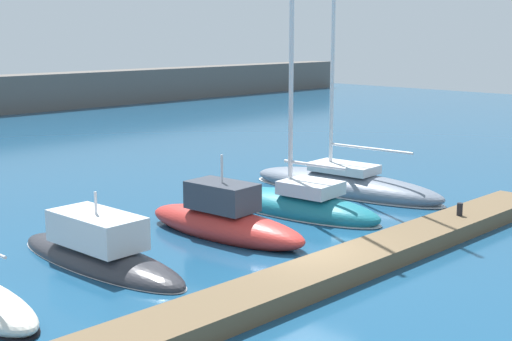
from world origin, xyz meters
The scene contains 7 objects.
ground_plane centered at (0.00, 0.00, 0.00)m, with size 120.00×120.00×0.00m, color navy.
dock_pier centered at (0.00, -1.30, 0.26)m, with size 22.59×1.68×0.52m, color brown.
motorboat_charcoal_second centered at (-4.18, 4.46, 0.32)m, with size 2.27×7.43×2.56m.
motorboat_red_third centered at (0.39, 3.95, 0.55)m, with size 2.42×6.67×2.96m.
sailboat_teal_fourth centered at (4.50, 4.28, 0.38)m, with size 3.02×7.39×13.49m.
sailboat_slate_fifth centered at (8.61, 5.24, 0.39)m, with size 3.34×9.44×17.18m.
dock_bollard centered at (6.56, -1.30, 0.74)m, with size 0.20×0.20×0.44m, color black.
Camera 1 is at (-15.35, -13.10, 6.73)m, focal length 50.41 mm.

